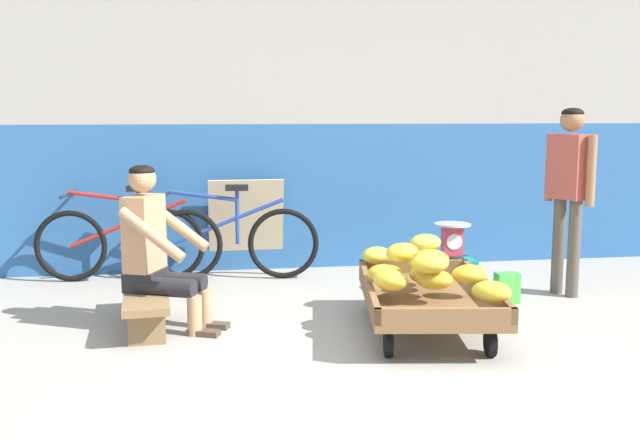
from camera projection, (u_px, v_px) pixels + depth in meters
name	position (u px, v px, depth m)	size (l,w,h in m)	color
ground_plane	(384.00, 390.00, 3.95)	(80.00, 80.00, 0.00)	#A39E93
back_wall	(301.00, 116.00, 7.01)	(16.00, 0.30, 2.91)	#2D609E
banana_cart	(427.00, 298.00, 4.96)	(1.04, 1.55, 0.36)	brown
banana_pile	(423.00, 267.00, 4.89)	(0.84, 1.49, 0.26)	gold
low_bench	(146.00, 299.00, 5.09)	(0.38, 1.12, 0.27)	olive
vendor_seated	(156.00, 248.00, 5.01)	(0.74, 0.62, 1.14)	tan
plastic_crate	(451.00, 276.00, 6.02)	(0.36, 0.28, 0.30)	#19847F
weighing_scale	(452.00, 240.00, 5.98)	(0.30, 0.30, 0.29)	#28282D
bicycle_near_left	(128.00, 242.00, 6.48)	(1.66, 0.48, 0.86)	black
bicycle_far_left	(226.00, 241.00, 6.54)	(1.66, 0.48, 0.86)	black
sign_board	(246.00, 225.00, 6.88)	(0.70, 0.23, 0.88)	#C6B289
customer_adult	(569.00, 180.00, 5.89)	(0.30, 0.46, 1.53)	brown
shopping_bag	(507.00, 288.00, 5.76)	(0.18, 0.12, 0.24)	green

